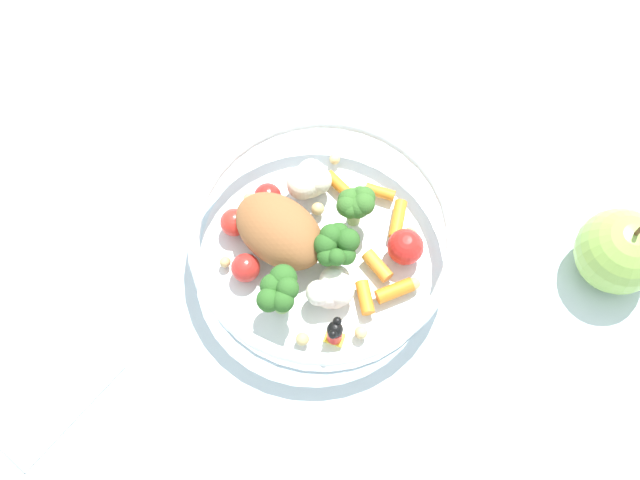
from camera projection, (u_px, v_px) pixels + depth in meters
ground_plane at (316, 270)px, 0.64m from camera, size 2.40×2.40×0.00m
food_container at (315, 237)px, 0.62m from camera, size 0.22×0.22×0.06m
loose_apple at (619, 251)px, 0.61m from camera, size 0.07×0.07×0.08m
folded_napkin at (19, 364)px, 0.60m from camera, size 0.15×0.16×0.01m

